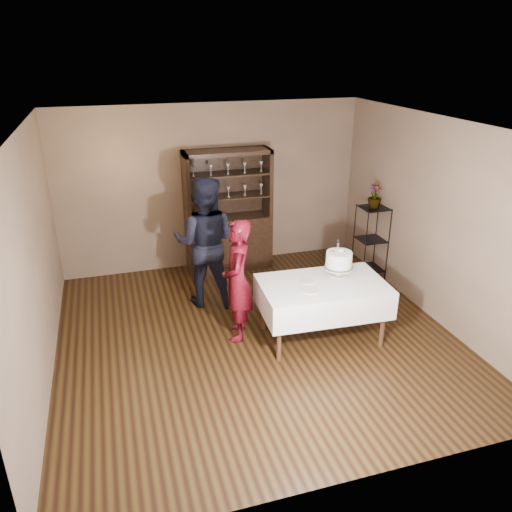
# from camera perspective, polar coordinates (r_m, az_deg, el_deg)

# --- Properties ---
(floor) EXTENTS (5.00, 5.00, 0.00)m
(floor) POSITION_cam_1_polar(r_m,az_deg,el_deg) (6.63, 0.01, -9.09)
(floor) COLOR black
(floor) RESTS_ON ground
(ceiling) EXTENTS (5.00, 5.00, 0.00)m
(ceiling) POSITION_cam_1_polar(r_m,az_deg,el_deg) (5.67, 0.01, 14.66)
(ceiling) COLOR white
(ceiling) RESTS_ON back_wall
(back_wall) EXTENTS (5.00, 0.02, 2.70)m
(back_wall) POSITION_cam_1_polar(r_m,az_deg,el_deg) (8.33, -5.03, 7.84)
(back_wall) COLOR brown
(back_wall) RESTS_ON floor
(wall_left) EXTENTS (0.02, 5.00, 2.70)m
(wall_left) POSITION_cam_1_polar(r_m,az_deg,el_deg) (5.86, -24.08, -0.90)
(wall_left) COLOR brown
(wall_left) RESTS_ON floor
(wall_right) EXTENTS (0.02, 5.00, 2.70)m
(wall_right) POSITION_cam_1_polar(r_m,az_deg,el_deg) (7.11, 19.71, 3.86)
(wall_right) COLOR brown
(wall_right) RESTS_ON floor
(china_hutch) EXTENTS (1.40, 0.48, 2.00)m
(china_hutch) POSITION_cam_1_polar(r_m,az_deg,el_deg) (8.34, -3.16, 2.99)
(china_hutch) COLOR black
(china_hutch) RESTS_ON floor
(plant_etagere) EXTENTS (0.42, 0.42, 1.20)m
(plant_etagere) POSITION_cam_1_polar(r_m,az_deg,el_deg) (8.17, 13.00, 1.85)
(plant_etagere) COLOR black
(plant_etagere) RESTS_ON floor
(cake_table) EXTENTS (1.61, 1.04, 0.78)m
(cake_table) POSITION_cam_1_polar(r_m,az_deg,el_deg) (6.36, 7.60, -4.60)
(cake_table) COLOR silver
(cake_table) RESTS_ON floor
(woman) EXTENTS (0.53, 0.67, 1.60)m
(woman) POSITION_cam_1_polar(r_m,az_deg,el_deg) (6.26, -2.13, -2.81)
(woman) COLOR #39050E
(woman) RESTS_ON floor
(man) EXTENTS (1.11, 1.00, 1.89)m
(man) POSITION_cam_1_polar(r_m,az_deg,el_deg) (7.09, -5.84, 1.59)
(man) COLOR black
(man) RESTS_ON floor
(cake) EXTENTS (0.39, 0.39, 0.51)m
(cake) POSITION_cam_1_polar(r_m,az_deg,el_deg) (6.42, 9.45, -0.57)
(cake) COLOR silver
(cake) RESTS_ON cake_table
(plate_near) EXTENTS (0.25, 0.25, 0.01)m
(plate_near) POSITION_cam_1_polar(r_m,az_deg,el_deg) (6.07, 6.28, -3.91)
(plate_near) COLOR silver
(plate_near) RESTS_ON cake_table
(plate_far) EXTENTS (0.22, 0.22, 0.01)m
(plate_far) POSITION_cam_1_polar(r_m,az_deg,el_deg) (6.28, 5.91, -2.91)
(plate_far) COLOR silver
(plate_far) RESTS_ON cake_table
(potted_plant) EXTENTS (0.25, 0.25, 0.37)m
(potted_plant) POSITION_cam_1_polar(r_m,az_deg,el_deg) (7.94, 13.42, 6.68)
(potted_plant) COLOR #41602E
(potted_plant) RESTS_ON plant_etagere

